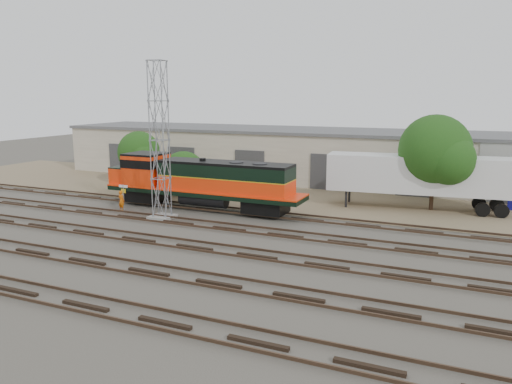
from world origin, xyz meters
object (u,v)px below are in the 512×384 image
at_px(locomotive, 200,181).
at_px(semi_trailer, 421,176).
at_px(signal_tower, 160,144).
at_px(worker, 121,201).

relative_size(locomotive, semi_trailer, 1.18).
relative_size(locomotive, signal_tower, 1.47).
bearing_deg(semi_trailer, locomotive, -162.48).
bearing_deg(semi_trailer, signal_tower, -154.36).
height_order(signal_tower, semi_trailer, signal_tower).
distance_m(signal_tower, worker, 6.29).
xyz_separation_m(signal_tower, worker, (-4.20, 0.64, -4.64)).
bearing_deg(signal_tower, locomotive, 72.47).
relative_size(worker, semi_trailer, 0.12).
height_order(locomotive, worker, locomotive).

